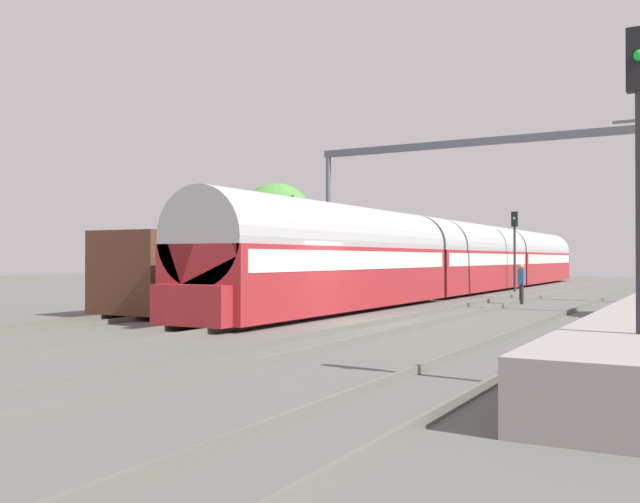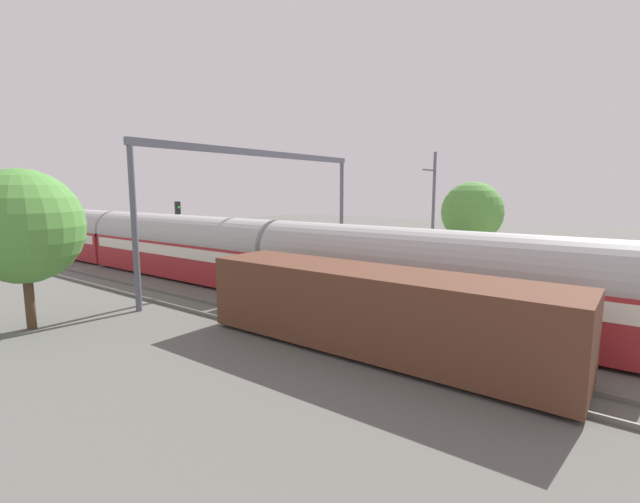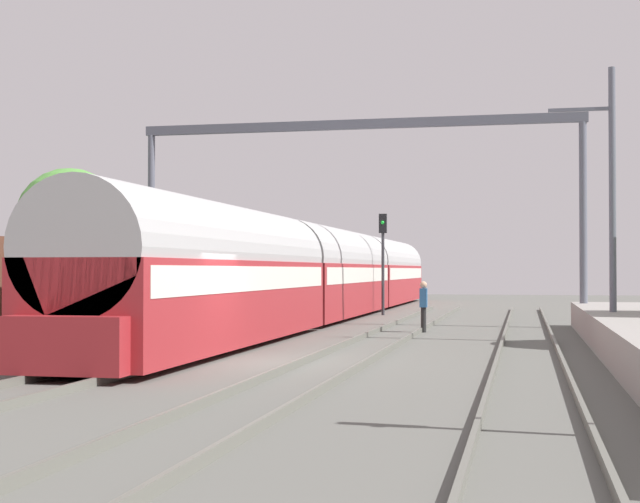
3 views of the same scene
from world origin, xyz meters
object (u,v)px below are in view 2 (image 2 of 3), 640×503
at_px(railway_signal_far, 178,225).
at_px(passenger_train, 182,246).
at_px(freight_car, 374,310).
at_px(catenary_gantry, 263,183).
at_px(person_crossing, 339,264).

bearing_deg(railway_signal_far, passenger_train, -122.49).
xyz_separation_m(passenger_train, freight_car, (-4.24, -16.49, -0.50)).
xyz_separation_m(passenger_train, railway_signal_far, (1.92, 3.01, 1.08)).
relative_size(railway_signal_far, catenary_gantry, 0.28).
bearing_deg(catenary_gantry, railway_signal_far, 91.40).
relative_size(passenger_train, freight_car, 3.78).
xyz_separation_m(person_crossing, railway_signal_far, (-3.11, 11.75, 2.02)).
bearing_deg(person_crossing, railway_signal_far, -166.45).
height_order(passenger_train, catenary_gantry, catenary_gantry).
bearing_deg(freight_car, passenger_train, 75.59).
height_order(railway_signal_far, catenary_gantry, catenary_gantry).
xyz_separation_m(freight_car, railway_signal_far, (6.15, 19.50, 1.58)).
bearing_deg(catenary_gantry, person_crossing, -50.41).
bearing_deg(person_crossing, freight_car, -51.36).
bearing_deg(person_crossing, catenary_gantry, -141.70).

